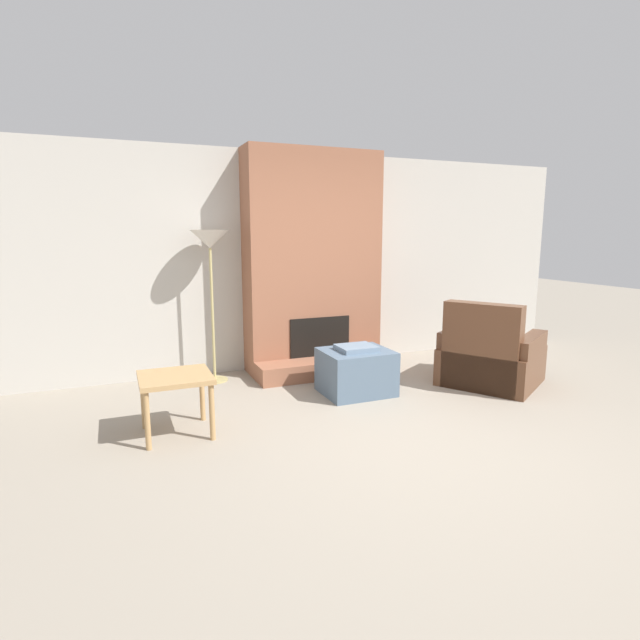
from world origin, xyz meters
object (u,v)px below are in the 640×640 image
object	(u,v)px
ottoman	(356,371)
side_table	(176,384)
floor_lamp_left	(210,248)
armchair	(489,360)

from	to	relation	value
ottoman	side_table	xyz separation A→B (m)	(-1.85, -0.39, 0.19)
floor_lamp_left	ottoman	bearing A→B (deg)	-38.27
armchair	side_table	distance (m)	3.33
ottoman	armchair	distance (m)	1.51
ottoman	floor_lamp_left	world-z (taller)	floor_lamp_left
armchair	floor_lamp_left	size ratio (longest dim) A/B	0.78
armchair	side_table	world-z (taller)	armchair
side_table	armchair	bearing A→B (deg)	1.61
armchair	floor_lamp_left	bearing A→B (deg)	33.07
side_table	floor_lamp_left	size ratio (longest dim) A/B	0.34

